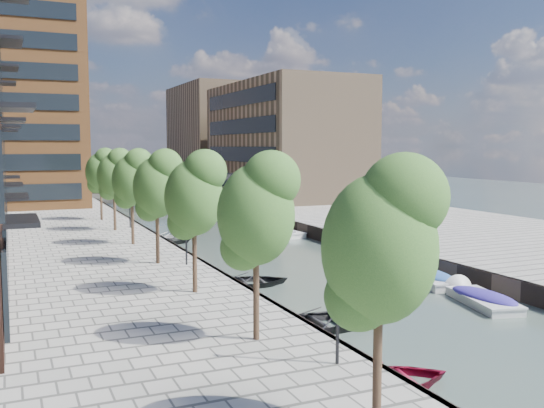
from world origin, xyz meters
TOP-DOWN VIEW (x-y plane):
  - water at (0.00, 40.00)m, footprint 300.00×300.00m
  - quay_right at (16.00, 40.00)m, footprint 20.00×140.00m
  - quay_wall_left at (-6.10, 40.00)m, footprint 0.25×140.00m
  - quay_wall_right at (6.10, 40.00)m, footprint 0.25×140.00m
  - far_closure at (0.00, 100.00)m, footprint 80.00×40.00m
  - tan_block_near at (16.00, 62.00)m, footprint 12.00×25.00m
  - tan_block_far at (16.00, 88.00)m, footprint 12.00×20.00m
  - bridge at (0.00, 72.00)m, footprint 13.00×6.00m
  - tree_0 at (-8.50, 4.00)m, footprint 2.50×2.50m
  - tree_1 at (-8.50, 11.00)m, footprint 2.50×2.50m
  - tree_2 at (-8.50, 18.00)m, footprint 2.50×2.50m
  - tree_3 at (-8.50, 25.00)m, footprint 2.50×2.50m
  - tree_4 at (-8.50, 32.00)m, footprint 2.50×2.50m
  - tree_5 at (-8.50, 39.00)m, footprint 2.50×2.50m
  - tree_6 at (-8.50, 46.00)m, footprint 2.50×2.50m
  - lamp_0 at (-7.20, 8.00)m, footprint 0.24×0.24m
  - lamp_1 at (-7.20, 24.00)m, footprint 0.24×0.24m
  - lamp_2 at (-7.20, 40.00)m, footprint 0.24×0.24m
  - sloop_0 at (-4.26, 14.01)m, footprint 4.77×3.43m
  - sloop_1 at (-4.38, 22.13)m, footprint 4.64×3.62m
  - sloop_2 at (-5.40, 8.06)m, footprint 4.44×3.44m
  - sloop_3 at (-4.65, 38.47)m, footprint 4.76×3.62m
  - sloop_4 at (-5.32, 37.41)m, footprint 4.79×3.92m
  - motorboat_0 at (4.15, 14.65)m, footprint 2.72×5.00m
  - motorboat_2 at (4.61, 19.81)m, footprint 3.27×5.30m
  - motorboat_3 at (4.58, 19.59)m, footprint 2.39×5.49m
  - motorboat_4 at (4.55, 38.11)m, footprint 2.44×5.12m
  - car at (8.09, 67.48)m, footprint 2.34×3.97m

SIDE VIEW (x-z plane):
  - water at x=0.00m, z-range 0.00..0.00m
  - sloop_0 at x=-4.26m, z-range -0.49..0.49m
  - sloop_1 at x=-4.38m, z-range -0.44..0.44m
  - sloop_2 at x=-5.40m, z-range -0.42..0.42m
  - sloop_3 at x=-4.65m, z-range -0.46..0.46m
  - sloop_4 at x=-5.32m, z-range -0.43..0.43m
  - motorboat_2 at x=4.61m, z-range -0.74..0.93m
  - motorboat_0 at x=4.15m, z-range -0.60..0.98m
  - motorboat_4 at x=4.55m, z-range -0.62..1.02m
  - motorboat_3 at x=4.58m, z-range -0.67..1.10m
  - quay_right at x=16.00m, z-range 0.00..1.00m
  - quay_wall_left at x=-6.10m, z-range 0.00..1.00m
  - quay_wall_right at x=6.10m, z-range 0.00..1.00m
  - far_closure at x=0.00m, z-range 0.00..1.00m
  - bridge at x=0.00m, z-range 0.74..2.04m
  - car at x=8.09m, z-range 1.00..2.27m
  - lamp_0 at x=-7.20m, z-range 1.45..5.57m
  - lamp_1 at x=-7.20m, z-range 1.45..5.57m
  - lamp_2 at x=-7.20m, z-range 1.45..5.57m
  - tree_0 at x=-8.50m, z-range 2.33..8.28m
  - tree_1 at x=-8.50m, z-range 2.33..8.28m
  - tree_2 at x=-8.50m, z-range 2.33..8.28m
  - tree_3 at x=-8.50m, z-range 2.33..8.28m
  - tree_4 at x=-8.50m, z-range 2.33..8.28m
  - tree_5 at x=-8.50m, z-range 2.33..8.28m
  - tree_6 at x=-8.50m, z-range 2.33..8.28m
  - tan_block_near at x=16.00m, z-range 1.00..15.00m
  - tan_block_far at x=16.00m, z-range 1.00..17.00m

